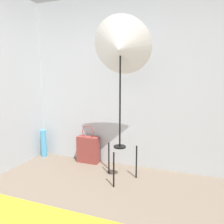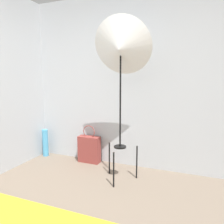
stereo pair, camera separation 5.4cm
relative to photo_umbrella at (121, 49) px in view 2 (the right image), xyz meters
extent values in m
cube|color=#B7BCC1|center=(0.12, 0.54, -0.42)|extent=(8.00, 0.05, 2.60)
cylinder|color=black|center=(0.00, -0.23, -1.49)|extent=(0.02, 0.02, 0.46)
cylinder|color=black|center=(-0.20, 0.12, -1.49)|extent=(0.02, 0.02, 0.46)
cylinder|color=black|center=(0.20, 0.12, -1.49)|extent=(0.02, 0.02, 0.46)
cylinder|color=black|center=(0.00, 0.00, -1.26)|extent=(0.16, 0.16, 0.02)
cylinder|color=black|center=(0.00, 0.00, -0.62)|extent=(0.02, 0.02, 1.28)
cone|color=white|center=(0.00, 0.00, 0.02)|extent=(0.77, 0.47, 0.77)
cube|color=brown|center=(-0.68, 0.40, -1.51)|extent=(0.36, 0.15, 0.43)
torus|color=brown|center=(-0.68, 0.40, -1.21)|extent=(0.21, 0.01, 0.21)
cylinder|color=#4CA3D1|center=(-1.53, 0.37, -1.49)|extent=(0.10, 0.10, 0.47)
camera|label=1|loc=(0.89, -2.67, -0.36)|focal=35.00mm
camera|label=2|loc=(0.94, -2.65, -0.36)|focal=35.00mm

